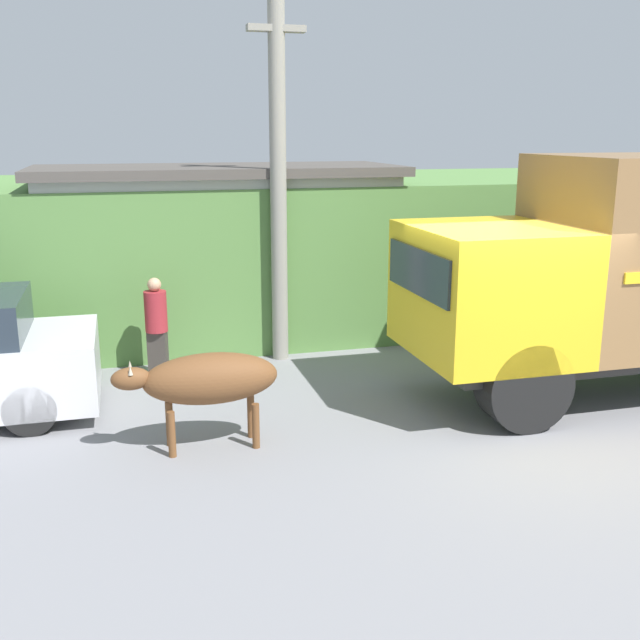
% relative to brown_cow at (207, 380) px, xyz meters
% --- Properties ---
extents(ground_plane, '(60.00, 60.00, 0.00)m').
position_rel_brown_cow_xyz_m(ground_plane, '(3.96, -0.21, -0.85)').
color(ground_plane, gray).
extents(hillside_embankment, '(32.00, 5.36, 2.80)m').
position_rel_brown_cow_xyz_m(hillside_embankment, '(3.96, 6.21, 0.55)').
color(hillside_embankment, '#568442').
rests_on(hillside_embankment, ground_plane).
extents(building_backdrop, '(6.26, 2.70, 3.13)m').
position_rel_brown_cow_xyz_m(building_backdrop, '(0.82, 4.75, 0.72)').
color(building_backdrop, '#B2BCAD').
rests_on(building_backdrop, ground_plane).
extents(brown_cow, '(1.95, 0.62, 1.18)m').
position_rel_brown_cow_xyz_m(brown_cow, '(0.00, 0.00, 0.00)').
color(brown_cow, brown).
rests_on(brown_cow, ground_plane).
extents(pedestrian_on_hill, '(0.43, 0.43, 1.56)m').
position_rel_brown_cow_xyz_m(pedestrian_on_hill, '(-0.43, 2.91, -0.01)').
color(pedestrian_on_hill, '#38332D').
rests_on(pedestrian_on_hill, ground_plane).
extents(utility_pole, '(0.90, 0.26, 5.93)m').
position_rel_brown_cow_xyz_m(utility_pole, '(1.60, 3.36, 2.21)').
color(utility_pole, gray).
rests_on(utility_pole, ground_plane).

